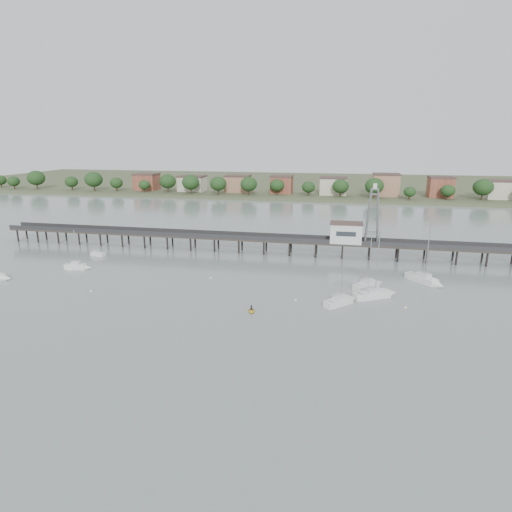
{
  "coord_description": "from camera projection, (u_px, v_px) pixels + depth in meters",
  "views": [
    {
      "loc": [
        24.04,
        -51.84,
        30.4
      ],
      "look_at": [
        4.65,
        42.0,
        4.0
      ],
      "focal_mm": 30.0,
      "sensor_mm": 36.0,
      "label": 1
    }
  ],
  "objects": [
    {
      "name": "pier",
      "position": [
        253.0,
        239.0,
        117.35
      ],
      "size": [
        150.0,
        5.0,
        5.5
      ],
      "color": "#2D2823",
      "rests_on": "ground"
    },
    {
      "name": "dinghy_occupant",
      "position": [
        251.0,
        312.0,
        77.58
      ],
      "size": [
        0.45,
        1.13,
        0.27
      ],
      "primitive_type": "imported",
      "rotation": [
        0.0,
        0.0,
        3.19
      ],
      "color": "black",
      "rests_on": "ground"
    },
    {
      "name": "white_tender",
      "position": [
        98.0,
        254.0,
        114.63
      ],
      "size": [
        4.1,
        2.14,
        1.52
      ],
      "rotation": [
        0.0,
        0.0,
        -0.13
      ],
      "color": "white",
      "rests_on": "ground"
    },
    {
      "name": "sailboat_f",
      "position": [
        343.0,
        300.0,
        81.29
      ],
      "size": [
        6.36,
        6.56,
        11.81
      ],
      "rotation": [
        0.0,
        0.0,
        0.81
      ],
      "color": "white",
      "rests_on": "ground"
    },
    {
      "name": "far_shore",
      "position": [
        309.0,
        184.0,
        287.58
      ],
      "size": [
        500.0,
        170.0,
        10.4
      ],
      "color": "#475133",
      "rests_on": "ground"
    },
    {
      "name": "yellow_dinghy",
      "position": [
        251.0,
        312.0,
        77.58
      ],
      "size": [
        1.79,
        0.91,
        2.4
      ],
      "primitive_type": "imported",
      "rotation": [
        0.0,
        0.0,
        0.25
      ],
      "color": "yellow",
      "rests_on": "ground"
    },
    {
      "name": "sailboat_d",
      "position": [
        379.0,
        294.0,
        84.77
      ],
      "size": [
        8.8,
        6.49,
        14.29
      ],
      "rotation": [
        0.0,
        0.0,
        0.52
      ],
      "color": "white",
      "rests_on": "ground"
    },
    {
      "name": "sailboat_b",
      "position": [
        80.0,
        267.0,
        102.65
      ],
      "size": [
        6.05,
        2.4,
        9.97
      ],
      "rotation": [
        0.0,
        0.0,
        0.12
      ],
      "color": "white",
      "rests_on": "ground"
    },
    {
      "name": "lattice_tower",
      "position": [
        373.0,
        217.0,
        109.26
      ],
      "size": [
        3.2,
        3.2,
        15.5
      ],
      "color": "slate",
      "rests_on": "ground"
    },
    {
      "name": "sailboat_c",
      "position": [
        370.0,
        284.0,
        90.29
      ],
      "size": [
        6.5,
        6.59,
        11.95
      ],
      "rotation": [
        0.0,
        0.0,
        0.8
      ],
      "color": "white",
      "rests_on": "ground"
    },
    {
      "name": "pier_building",
      "position": [
        346.0,
        232.0,
        111.71
      ],
      "size": [
        8.4,
        5.4,
        5.3
      ],
      "color": "silver",
      "rests_on": "ground"
    },
    {
      "name": "mooring_buoys",
      "position": [
        236.0,
        287.0,
        90.25
      ],
      "size": [
        76.1,
        18.32,
        0.39
      ],
      "color": "#FAF3C2",
      "rests_on": "ground"
    },
    {
      "name": "ground_plane",
      "position": [
        166.0,
        356.0,
        61.71
      ],
      "size": [
        500.0,
        500.0,
        0.0
      ],
      "primitive_type": "plane",
      "color": "gray",
      "rests_on": "ground"
    },
    {
      "name": "sailboat_e",
      "position": [
        428.0,
        281.0,
        92.36
      ],
      "size": [
        7.62,
        8.02,
        14.13
      ],
      "rotation": [
        0.0,
        0.0,
        -0.83
      ],
      "color": "white",
      "rests_on": "ground"
    }
  ]
}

